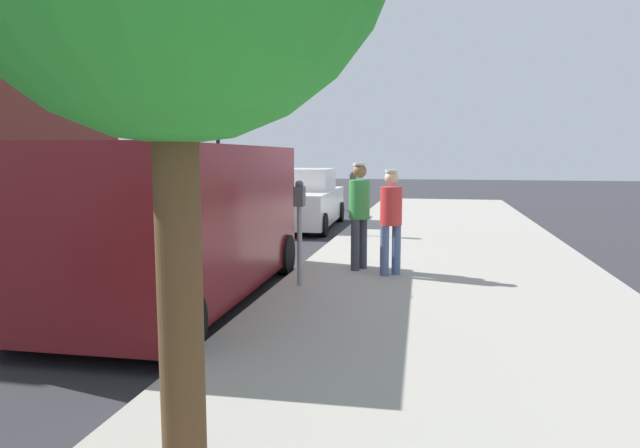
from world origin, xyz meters
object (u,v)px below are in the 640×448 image
parking_meter_near (299,214)px  parked_van (179,219)px  pedestrian_in_green (359,209)px  traffic_light_corner (198,118)px  parking_meter_far (353,191)px  parked_sedan_ahead (302,201)px  pedestrian_in_red (391,215)px

parking_meter_near → parked_van: bearing=-154.1°
pedestrian_in_green → traffic_light_corner: 15.22m
parked_van → traffic_light_corner: size_ratio=1.01×
parking_meter_far → traffic_light_corner: (-7.61, 8.53, 2.34)m
parked_sedan_ahead → traffic_light_corner: (-5.84, 6.30, 2.77)m
pedestrian_in_red → parked_sedan_ahead: size_ratio=0.37×
pedestrian_in_red → parked_sedan_ahead: bearing=114.6°
pedestrian_in_green → pedestrian_in_red: 0.64m
parking_meter_far → pedestrian_in_green: bearing=-80.3°
pedestrian_in_green → traffic_light_corner: (-8.30, 12.53, 2.36)m
pedestrian_in_green → pedestrian_in_red: pedestrian_in_green is taller
parking_meter_near → parking_meter_far: 5.31m
parking_meter_near → parking_meter_far: bearing=90.0°
parking_meter_far → pedestrian_in_red: pedestrian_in_red is taller
pedestrian_in_red → pedestrian_in_green: bearing=148.8°
parking_meter_near → traffic_light_corner: (-7.61, 13.84, 2.34)m
pedestrian_in_red → parking_meter_far: bearing=105.8°
parking_meter_far → parked_sedan_ahead: bearing=128.5°
pedestrian_in_green → parking_meter_near: bearing=-117.8°
pedestrian_in_red → traffic_light_corner: size_ratio=0.32×
parking_meter_far → pedestrian_in_red: (1.23, -4.33, -0.09)m
parking_meter_far → pedestrian_in_green: size_ratio=0.87×
parked_van → pedestrian_in_red: bearing=32.0°
pedestrian_in_green → parked_van: bearing=-137.1°
parking_meter_near → pedestrian_in_red: (1.23, 0.98, -0.09)m
parking_meter_far → traffic_light_corner: size_ratio=0.29×
parking_meter_far → parked_van: (-1.50, -6.04, -0.03)m
parked_sedan_ahead → parked_van: bearing=-88.1°
pedestrian_in_green → parked_sedan_ahead: bearing=111.6°
parking_meter_far → parked_sedan_ahead: parking_meter_far is taller
pedestrian_in_green → traffic_light_corner: size_ratio=0.34×
parked_van → traffic_light_corner: (-6.11, 14.57, 2.36)m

